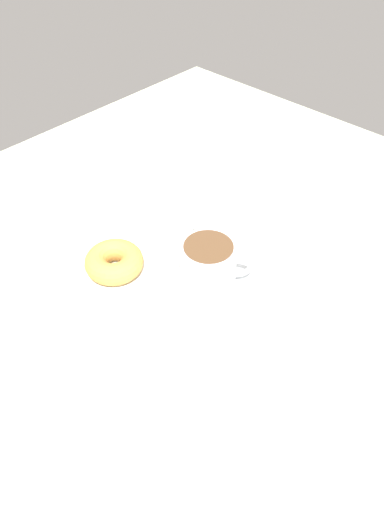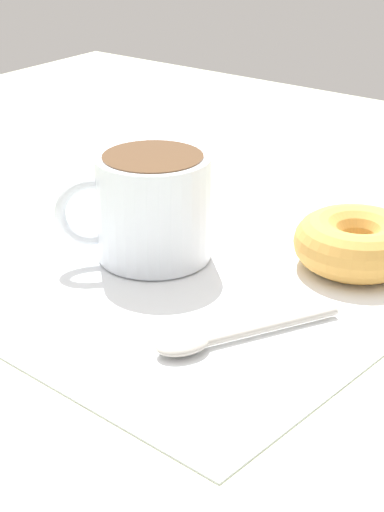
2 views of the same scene
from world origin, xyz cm
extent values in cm
cube|color=beige|center=(0.00, 0.00, -1.00)|extent=(120.00, 120.00, 2.00)
cube|color=white|center=(-2.95, -3.00, 0.15)|extent=(34.65, 34.65, 0.30)
cylinder|color=silver|center=(2.06, -4.67, 4.44)|extent=(8.97, 8.97, 8.28)
cylinder|color=brown|center=(2.06, -4.67, 8.38)|extent=(7.77, 7.77, 0.60)
torus|color=silver|center=(5.33, -0.96, 4.44)|extent=(4.34, 4.75, 5.54)
torus|color=gold|center=(-11.54, -12.80, 2.19)|extent=(9.85, 9.85, 3.77)
ellipsoid|color=#B7B2A8|center=(-8.56, 5.45, 0.75)|extent=(3.81, 4.30, 0.90)
cylinder|color=#B7B2A8|center=(-11.61, -0.33, 0.58)|extent=(5.59, 9.88, 0.56)
camera|label=1|loc=(38.95, -47.81, 59.39)|focal=35.00mm
camera|label=2|loc=(-37.62, 42.83, 29.50)|focal=60.00mm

